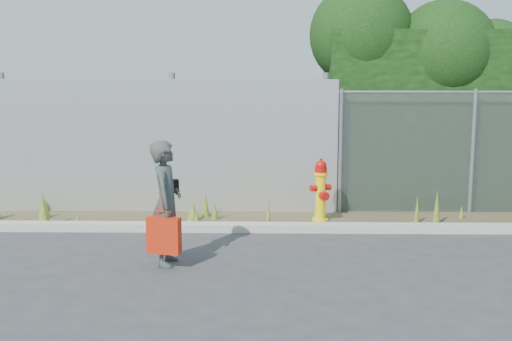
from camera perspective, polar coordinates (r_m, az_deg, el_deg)
The scene contains 8 objects.
ground at distance 8.98m, azimuth 1.76°, elevation -7.93°, with size 80.00×80.00×0.00m, color #353537.
curb at distance 10.68m, azimuth 1.65°, elevation -4.58°, with size 16.00×0.22×0.12m, color #ABA39A.
weed_strip at distance 11.28m, azimuth 4.69°, elevation -3.59°, with size 16.00×1.32×0.55m.
corrugated_fence at distance 12.07m, azimuth -13.98°, elevation 1.91°, with size 8.50×0.21×2.30m.
fire_hydrant at distance 11.15m, azimuth 5.18°, elevation -1.69°, with size 0.34×0.30×1.02m.
woman at distance 9.05m, azimuth -7.19°, elevation -2.60°, with size 0.58×0.38×1.59m, color #106556.
red_tote_bag at distance 8.94m, azimuth -7.38°, elevation -5.16°, with size 0.41×0.15×0.54m.
black_shoulder_bag at distance 9.14m, azimuth -6.92°, elevation -1.26°, with size 0.23×0.09×0.17m.
Camera 1 is at (-0.11, -8.52, 2.83)m, focal length 50.00 mm.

